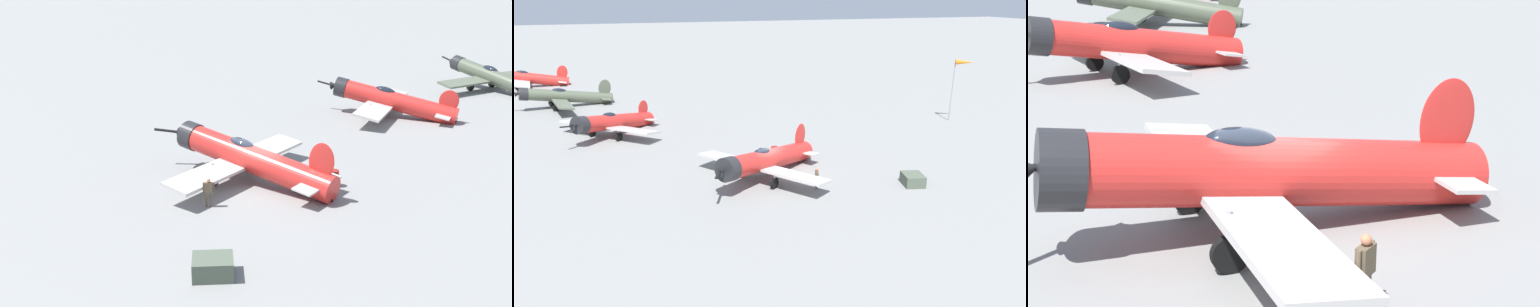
{
  "view_description": "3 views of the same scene",
  "coord_description": "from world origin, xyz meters",
  "views": [
    {
      "loc": [
        9.94,
        29.75,
        12.08
      ],
      "look_at": [
        0.0,
        -0.0,
        1.8
      ],
      "focal_mm": 41.58,
      "sensor_mm": 36.0,
      "label": 1
    },
    {
      "loc": [
        31.91,
        -10.63,
        13.18
      ],
      "look_at": [
        0.0,
        -0.0,
        1.8
      ],
      "focal_mm": 33.43,
      "sensor_mm": 36.0,
      "label": 2
    },
    {
      "loc": [
        15.29,
        4.04,
        6.84
      ],
      "look_at": [
        0.0,
        -0.0,
        1.8
      ],
      "focal_mm": 52.72,
      "sensor_mm": 36.0,
      "label": 3
    }
  ],
  "objects": [
    {
      "name": "airplane_far_line",
      "position": [
        -29.47,
        -16.28,
        1.34
      ],
      "size": [
        12.13,
        12.24,
        3.27
      ],
      "rotation": [
        0.0,
        0.0,
        4.93
      ],
      "color": "#4C5442",
      "rests_on": "ground_plane"
    },
    {
      "name": "ground_crew_mechanic",
      "position": [
        3.33,
        2.36,
        0.94
      ],
      "size": [
        0.58,
        0.34,
        1.55
      ],
      "rotation": [
        0.0,
        0.0,
        1.24
      ],
      "color": "brown",
      "rests_on": "ground_plane"
    },
    {
      "name": "airplane_foreground",
      "position": [
        0.3,
        -0.41,
        1.42
      ],
      "size": [
        9.93,
        9.88,
        3.31
      ],
      "rotation": [
        0.0,
        0.0,
        5.34
      ],
      "color": "red",
      "rests_on": "ground_plane"
    },
    {
      "name": "fuel_drum",
      "position": [
        -4.0,
        1.73,
        0.47
      ],
      "size": [
        0.61,
        0.61,
        0.94
      ],
      "color": "maroon",
      "rests_on": "ground_plane"
    },
    {
      "name": "ground_plane",
      "position": [
        0.0,
        0.0,
        0.0
      ],
      "size": [
        400.0,
        400.0,
        0.0
      ],
      "primitive_type": "plane",
      "color": "gray"
    },
    {
      "name": "airplane_mid_apron",
      "position": [
        -15.02,
        -10.95,
        1.32
      ],
      "size": [
        9.56,
        9.59,
        3.18
      ],
      "rotation": [
        0.0,
        0.0,
        5.53
      ],
      "color": "red",
      "rests_on": "ground_plane"
    }
  ]
}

